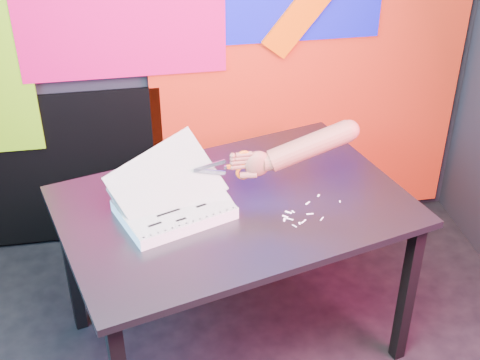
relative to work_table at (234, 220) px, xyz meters
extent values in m
cube|color=red|center=(0.52, 0.86, 0.18)|extent=(1.60, 0.02, 1.60)
cube|color=black|center=(-0.88, 0.86, -0.22)|extent=(1.30, 0.02, 0.85)
cube|color=black|center=(-0.69, 0.21, -0.31)|extent=(0.06, 0.06, 0.72)
cube|color=black|center=(0.69, -0.21, -0.31)|extent=(0.06, 0.06, 0.72)
cube|color=black|center=(0.48, 0.53, -0.31)|extent=(0.06, 0.06, 0.72)
cube|color=#323238|center=(0.00, 0.00, 0.06)|extent=(1.52, 1.21, 0.03)
cube|color=silver|center=(-0.24, -0.03, 0.10)|extent=(0.48, 0.42, 0.05)
cube|color=white|center=(-0.24, -0.03, 0.13)|extent=(0.48, 0.42, 0.00)
cube|color=white|center=(-0.24, -0.03, 0.13)|extent=(0.47, 0.39, 0.12)
cube|color=white|center=(-0.25, -0.02, 0.16)|extent=(0.48, 0.37, 0.21)
cube|color=white|center=(-0.26, 0.00, 0.20)|extent=(0.48, 0.33, 0.30)
cylinder|color=black|center=(-0.36, -0.23, 0.13)|extent=(0.01, 0.01, 0.00)
cylinder|color=black|center=(-0.33, -0.22, 0.13)|extent=(0.01, 0.01, 0.00)
cylinder|color=black|center=(-0.31, -0.21, 0.13)|extent=(0.01, 0.01, 0.00)
cylinder|color=black|center=(-0.28, -0.20, 0.13)|extent=(0.01, 0.01, 0.00)
cylinder|color=black|center=(-0.26, -0.19, 0.13)|extent=(0.01, 0.01, 0.00)
cylinder|color=black|center=(-0.23, -0.18, 0.13)|extent=(0.01, 0.01, 0.00)
cylinder|color=black|center=(-0.20, -0.17, 0.13)|extent=(0.01, 0.01, 0.00)
cylinder|color=black|center=(-0.18, -0.16, 0.13)|extent=(0.01, 0.01, 0.00)
cylinder|color=black|center=(-0.15, -0.15, 0.13)|extent=(0.01, 0.01, 0.00)
cylinder|color=black|center=(-0.12, -0.14, 0.13)|extent=(0.01, 0.01, 0.00)
cylinder|color=black|center=(-0.10, -0.13, 0.13)|extent=(0.01, 0.01, 0.00)
cylinder|color=black|center=(-0.07, -0.12, 0.13)|extent=(0.01, 0.01, 0.00)
cylinder|color=black|center=(-0.05, -0.11, 0.13)|extent=(0.01, 0.01, 0.00)
cylinder|color=black|center=(-0.02, -0.10, 0.13)|extent=(0.01, 0.01, 0.00)
cylinder|color=black|center=(-0.46, 0.03, 0.13)|extent=(0.01, 0.01, 0.00)
cylinder|color=black|center=(-0.43, 0.04, 0.13)|extent=(0.01, 0.01, 0.00)
cylinder|color=black|center=(-0.40, 0.05, 0.13)|extent=(0.01, 0.01, 0.00)
cylinder|color=black|center=(-0.38, 0.06, 0.13)|extent=(0.01, 0.01, 0.00)
cylinder|color=black|center=(-0.35, 0.07, 0.13)|extent=(0.01, 0.01, 0.00)
cylinder|color=black|center=(-0.32, 0.08, 0.13)|extent=(0.01, 0.01, 0.00)
cylinder|color=black|center=(-0.30, 0.09, 0.13)|extent=(0.01, 0.01, 0.00)
cylinder|color=black|center=(-0.27, 0.10, 0.13)|extent=(0.01, 0.01, 0.00)
cylinder|color=black|center=(-0.25, 0.11, 0.13)|extent=(0.01, 0.01, 0.00)
cylinder|color=black|center=(-0.22, 0.12, 0.13)|extent=(0.01, 0.01, 0.00)
cylinder|color=black|center=(-0.19, 0.13, 0.13)|extent=(0.01, 0.01, 0.00)
cylinder|color=black|center=(-0.17, 0.14, 0.13)|extent=(0.01, 0.01, 0.00)
cylinder|color=black|center=(-0.14, 0.15, 0.13)|extent=(0.01, 0.01, 0.00)
cylinder|color=black|center=(-0.11, 0.16, 0.13)|extent=(0.01, 0.01, 0.00)
cube|color=black|center=(-0.34, -0.02, 0.13)|extent=(0.07, 0.04, 0.00)
cube|color=black|center=(-0.23, 0.00, 0.13)|extent=(0.05, 0.03, 0.00)
cube|color=black|center=(-0.26, -0.09, 0.13)|extent=(0.09, 0.04, 0.00)
cube|color=black|center=(-0.14, -0.06, 0.13)|extent=(0.04, 0.03, 0.00)
cube|color=black|center=(-0.32, -0.15, 0.13)|extent=(0.05, 0.03, 0.00)
cube|color=black|center=(-0.22, 0.06, 0.13)|extent=(0.06, 0.03, 0.00)
cube|color=black|center=(-0.22, -0.14, 0.13)|extent=(0.04, 0.03, 0.00)
cube|color=#A2A9BC|center=(-0.09, 0.03, 0.24)|extent=(0.13, 0.01, 0.04)
cube|color=#A2A9BC|center=(-0.09, 0.03, 0.21)|extent=(0.13, 0.01, 0.04)
cylinder|color=#A2A9BC|center=(-0.03, 0.03, 0.23)|extent=(0.01, 0.01, 0.01)
cube|color=#D05611|center=(-0.01, 0.03, 0.22)|extent=(0.05, 0.01, 0.02)
cube|color=#D05611|center=(-0.01, 0.03, 0.23)|extent=(0.05, 0.01, 0.02)
torus|color=#D05611|center=(0.04, 0.04, 0.26)|extent=(0.07, 0.02, 0.07)
torus|color=#D05611|center=(0.04, 0.04, 0.20)|extent=(0.07, 0.02, 0.07)
ellipsoid|color=brown|center=(0.10, 0.04, 0.23)|extent=(0.11, 0.06, 0.11)
cylinder|color=brown|center=(0.04, 0.04, 0.22)|extent=(0.08, 0.02, 0.02)
cylinder|color=brown|center=(0.04, 0.04, 0.24)|extent=(0.08, 0.02, 0.02)
cylinder|color=brown|center=(0.04, 0.04, 0.26)|extent=(0.07, 0.02, 0.02)
cylinder|color=brown|center=(0.04, 0.04, 0.28)|extent=(0.06, 0.02, 0.02)
cylinder|color=brown|center=(0.06, 0.02, 0.19)|extent=(0.07, 0.04, 0.03)
cylinder|color=brown|center=(0.15, 0.04, 0.23)|extent=(0.06, 0.07, 0.07)
cylinder|color=brown|center=(0.31, 0.04, 0.28)|extent=(0.34, 0.10, 0.19)
sphere|color=brown|center=(0.46, 0.05, 0.34)|extent=(0.08, 0.08, 0.08)
cube|color=white|center=(0.28, -0.12, 0.08)|extent=(0.03, 0.01, 0.00)
cube|color=white|center=(0.29, -0.05, 0.08)|extent=(0.02, 0.02, 0.00)
cube|color=white|center=(0.24, -0.16, 0.08)|extent=(0.03, 0.02, 0.00)
cube|color=white|center=(0.20, -0.09, 0.08)|extent=(0.03, 0.02, 0.00)
cube|color=white|center=(0.41, -0.06, 0.08)|extent=(0.01, 0.01, 0.00)
cube|color=white|center=(0.31, -0.16, 0.08)|extent=(0.02, 0.02, 0.00)
cube|color=white|center=(0.19, -0.14, 0.08)|extent=(0.03, 0.02, 0.00)
cube|color=white|center=(0.22, -0.17, 0.08)|extent=(0.01, 0.01, 0.00)
cube|color=white|center=(0.17, -0.14, 0.08)|extent=(0.02, 0.02, 0.00)
cube|color=white|center=(0.18, -0.12, 0.08)|extent=(0.02, 0.02, 0.00)
cube|color=white|center=(0.20, -0.18, 0.08)|extent=(0.02, 0.02, 0.00)
cube|color=white|center=(0.22, -0.09, 0.08)|extent=(0.01, 0.02, 0.00)
cube|color=white|center=(0.34, 0.00, 0.08)|extent=(0.02, 0.02, 0.00)
camera|label=1|loc=(-0.34, -2.13, 1.57)|focal=50.00mm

